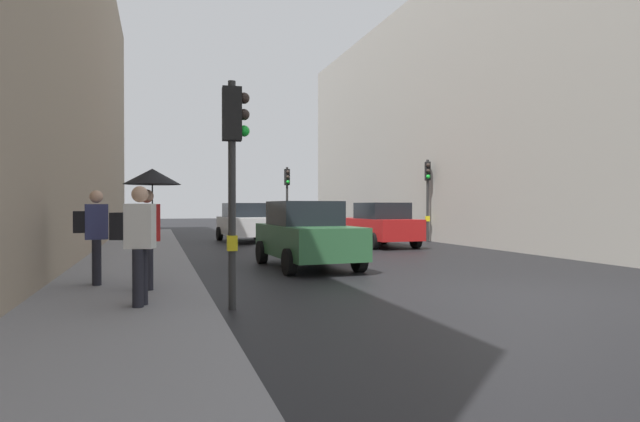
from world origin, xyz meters
The scene contains 14 objects.
ground_plane centered at (0.00, 0.00, 0.00)m, with size 120.00×120.00×0.00m, color black.
sidewalk_kerb centered at (-7.00, 6.00, 0.08)m, with size 2.81×40.00×0.16m, color gray.
building_facade_right centered at (11.59, 15.42, 5.96)m, with size 12.00×30.51×11.92m, color #B2ADA3.
traffic_light_far_median centered at (0.06, 18.33, 2.52)m, with size 0.24×0.43×3.65m.
traffic_light_mid_street centered at (5.28, 13.00, 2.57)m, with size 0.34×0.45×3.73m.
traffic_light_near_left centered at (-5.27, 0.36, 2.49)m, with size 0.44×0.26×3.61m.
car_dark_suv centered at (2.30, 28.69, 0.88)m, with size 2.13×4.26×1.76m.
car_white_compact centered at (-2.60, 15.64, 0.88)m, with size 2.28×4.33×1.76m.
car_green_estate centered at (-2.63, 5.37, 0.88)m, with size 2.17×4.28×1.76m.
car_red_sedan centered at (2.14, 11.26, 0.88)m, with size 2.16×4.27×1.76m.
car_blue_van centered at (2.28, 20.96, 0.88)m, with size 2.10×4.24×1.76m.
pedestrian_with_umbrella centered at (-6.53, 1.81, 1.84)m, with size 1.00×1.00×2.14m.
pedestrian_with_black_backpack centered at (-6.71, 0.23, 1.16)m, with size 0.65×0.43×1.77m.
pedestrian_with_grey_backpack centered at (-7.55, 2.65, 1.16)m, with size 0.63×0.37×1.77m.
Camera 1 is at (-6.43, -7.84, 1.64)m, focal length 29.03 mm.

